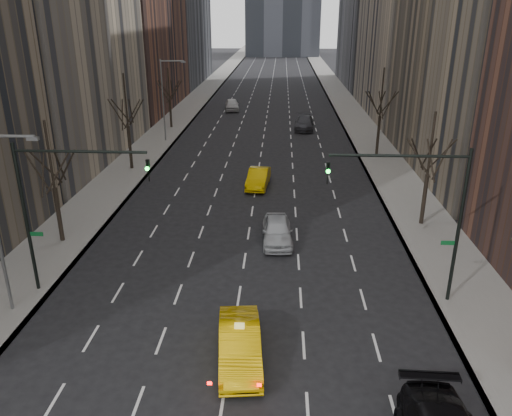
# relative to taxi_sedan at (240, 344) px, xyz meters

# --- Properties ---
(sidewalk_left) EXTENTS (4.50, 320.00, 0.15)m
(sidewalk_left) POSITION_rel_taxi_sedan_xyz_m (-12.72, 63.20, -0.75)
(sidewalk_left) COLOR slate
(sidewalk_left) RESTS_ON ground
(sidewalk_right) EXTENTS (4.50, 320.00, 0.15)m
(sidewalk_right) POSITION_rel_taxi_sedan_xyz_m (11.78, 63.20, -0.75)
(sidewalk_right) COLOR slate
(sidewalk_right) RESTS_ON ground
(tree_lw_b) EXTENTS (3.36, 3.50, 7.82)m
(tree_lw_b) POSITION_rel_taxi_sedan_xyz_m (-12.47, 11.20, 2.89)
(tree_lw_b) COLOR black
(tree_lw_b) RESTS_ON ground
(tree_lw_c) EXTENTS (3.36, 3.50, 8.74)m
(tree_lw_c) POSITION_rel_taxi_sedan_xyz_m (-12.47, 27.20, 3.21)
(tree_lw_c) COLOR black
(tree_lw_c) RESTS_ON ground
(tree_lw_d) EXTENTS (3.36, 3.50, 7.36)m
(tree_lw_d) POSITION_rel_taxi_sedan_xyz_m (-12.47, 45.20, 2.74)
(tree_lw_d) COLOR black
(tree_lw_d) RESTS_ON ground
(tree_rw_b) EXTENTS (3.36, 3.50, 7.82)m
(tree_rw_b) POSITION_rel_taxi_sedan_xyz_m (11.53, 15.20, 2.89)
(tree_rw_b) COLOR black
(tree_rw_b) RESTS_ON ground
(tree_rw_c) EXTENTS (3.36, 3.50, 8.74)m
(tree_rw_c) POSITION_rel_taxi_sedan_xyz_m (11.53, 33.20, 3.21)
(tree_rw_c) COLOR black
(tree_rw_c) RESTS_ON ground
(traffic_mast_left) EXTENTS (6.69, 0.39, 8.00)m
(traffic_mast_left) POSITION_rel_taxi_sedan_xyz_m (-9.58, 5.20, 4.66)
(traffic_mast_left) COLOR black
(traffic_mast_left) RESTS_ON ground
(traffic_mast_right) EXTENTS (6.69, 0.39, 8.00)m
(traffic_mast_right) POSITION_rel_taxi_sedan_xyz_m (8.64, 5.20, 4.66)
(traffic_mast_right) COLOR black
(traffic_mast_right) RESTS_ON ground
(streetlight_far) EXTENTS (2.83, 0.22, 9.00)m
(streetlight_far) POSITION_rel_taxi_sedan_xyz_m (-11.31, 38.20, 4.79)
(streetlight_far) COLOR slate
(streetlight_far) RESTS_ON ground
(taxi_sedan) EXTENTS (2.28, 5.17, 1.65)m
(taxi_sedan) POSITION_rel_taxi_sedan_xyz_m (0.00, 0.00, 0.00)
(taxi_sedan) COLOR #E3AD04
(taxi_sedan) RESTS_ON ground
(silver_sedan_ahead) EXTENTS (2.13, 4.80, 1.60)m
(silver_sedan_ahead) POSITION_rel_taxi_sedan_xyz_m (1.46, 11.95, -0.02)
(silver_sedan_ahead) COLOR #ABAFB4
(silver_sedan_ahead) RESTS_ON ground
(far_taxi) EXTENTS (2.06, 4.83, 1.55)m
(far_taxi) POSITION_rel_taxi_sedan_xyz_m (-0.27, 22.84, -0.05)
(far_taxi) COLOR #E0B104
(far_taxi) RESTS_ON ground
(far_suv_grey) EXTENTS (2.76, 5.86, 1.65)m
(far_suv_grey) POSITION_rel_taxi_sedan_xyz_m (4.52, 45.33, 0.00)
(far_suv_grey) COLOR #313136
(far_suv_grey) RESTS_ON ground
(far_car_white) EXTENTS (2.58, 5.17, 1.69)m
(far_car_white) POSITION_rel_taxi_sedan_xyz_m (-5.88, 57.91, 0.02)
(far_car_white) COLOR silver
(far_car_white) RESTS_ON ground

